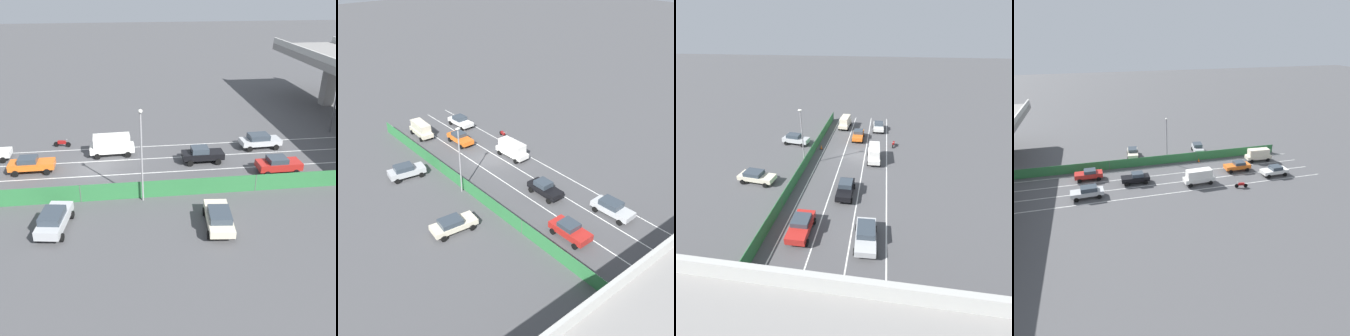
# 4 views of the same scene
# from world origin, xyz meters

# --- Properties ---
(ground_plane) EXTENTS (300.00, 300.00, 0.00)m
(ground_plane) POSITION_xyz_m (0.00, 0.00, 0.00)
(ground_plane) COLOR #4C4C4F
(lane_line_left_edge) EXTENTS (0.14, 49.96, 0.01)m
(lane_line_left_edge) POSITION_xyz_m (-4.98, 6.98, 0.00)
(lane_line_left_edge) COLOR silver
(lane_line_left_edge) RESTS_ON ground
(lane_line_mid_left) EXTENTS (0.14, 49.96, 0.01)m
(lane_line_mid_left) POSITION_xyz_m (-1.66, 6.98, 0.00)
(lane_line_mid_left) COLOR silver
(lane_line_mid_left) RESTS_ON ground
(lane_line_mid_right) EXTENTS (0.14, 49.96, 0.01)m
(lane_line_mid_right) POSITION_xyz_m (1.66, 6.98, 0.00)
(lane_line_mid_right) COLOR silver
(lane_line_mid_right) RESTS_ON ground
(lane_line_right_edge) EXTENTS (0.14, 49.96, 0.01)m
(lane_line_right_edge) POSITION_xyz_m (4.98, 6.98, 0.00)
(lane_line_right_edge) COLOR silver
(lane_line_right_edge) RESTS_ON ground
(green_fence) EXTENTS (0.10, 46.06, 1.58)m
(green_fence) POSITION_xyz_m (6.32, 6.98, 0.79)
(green_fence) COLOR #2D753D
(green_fence) RESTS_ON ground
(car_sedan_silver) EXTENTS (2.22, 4.57, 1.65)m
(car_sedan_silver) POSITION_xyz_m (-3.07, 18.32, 0.92)
(car_sedan_silver) COLOR #B7BABC
(car_sedan_silver) RESTS_ON ground
(car_van_white) EXTENTS (2.08, 4.78, 2.31)m
(car_van_white) POSITION_xyz_m (-3.08, 1.94, 1.29)
(car_van_white) COLOR silver
(car_van_white) RESTS_ON ground
(car_sedan_red) EXTENTS (2.10, 4.26, 1.65)m
(car_sedan_red) POSITION_xyz_m (3.09, 18.03, 0.91)
(car_sedan_red) COLOR red
(car_sedan_red) RESTS_ON ground
(car_hatchback_white) EXTENTS (2.20, 4.41, 1.58)m
(car_hatchback_white) POSITION_xyz_m (-3.37, -10.83, 0.87)
(car_hatchback_white) COLOR silver
(car_hatchback_white) RESTS_ON ground
(car_taxi_orange) EXTENTS (1.98, 4.35, 1.59)m
(car_taxi_orange) POSITION_xyz_m (0.00, -5.88, 0.88)
(car_taxi_orange) COLOR orange
(car_taxi_orange) RESTS_ON ground
(car_sedan_black) EXTENTS (1.96, 4.25, 1.68)m
(car_sedan_black) POSITION_xyz_m (-0.18, 11.14, 0.91)
(car_sedan_black) COLOR black
(car_sedan_black) RESTS_ON ground
(car_van_cream) EXTENTS (2.14, 4.60, 2.21)m
(car_van_cream) POSITION_xyz_m (3.12, -11.36, 1.25)
(car_van_cream) COLOR beige
(car_van_cream) RESTS_ON ground
(motorcycle) EXTENTS (0.62, 1.94, 0.93)m
(motorcycle) POSITION_xyz_m (-6.06, -3.71, 0.46)
(motorcycle) COLOR black
(motorcycle) RESTS_ON ground
(parked_wagon_silver) EXTENTS (4.59, 2.52, 1.74)m
(parked_wagon_silver) POSITION_xyz_m (10.22, -2.28, 0.96)
(parked_wagon_silver) COLOR #B2B5B7
(parked_wagon_silver) RESTS_ON ground
(parked_sedan_cream) EXTENTS (4.78, 2.44, 1.53)m
(parked_sedan_cream) POSITION_xyz_m (11.39, 10.03, 0.87)
(parked_sedan_cream) COLOR beige
(parked_sedan_cream) RESTS_ON ground
(street_lamp) EXTENTS (0.60, 0.36, 8.08)m
(street_lamp) POSITION_xyz_m (6.72, 4.58, 4.83)
(street_lamp) COLOR gray
(street_lamp) RESTS_ON ground
(traffic_cone) EXTENTS (0.47, 0.47, 0.70)m
(traffic_cone) POSITION_xyz_m (5.52, -0.93, 0.33)
(traffic_cone) COLOR orange
(traffic_cone) RESTS_ON ground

